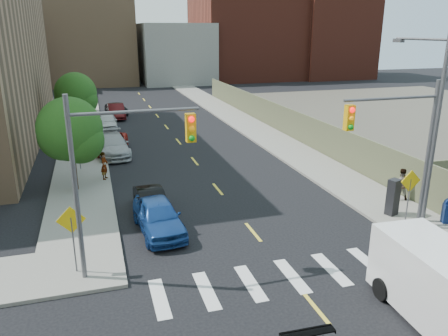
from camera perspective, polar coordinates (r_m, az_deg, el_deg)
sidewalk_nw at (r=51.60m, az=-17.90°, el=6.82°), size 3.50×73.00×0.15m
sidewalk_ne at (r=53.56m, az=-0.98°, el=8.04°), size 3.50×73.00×0.15m
fence_north at (r=41.43m, az=6.66°, el=6.72°), size 0.12×44.00×2.50m
gravel_lot at (r=53.17m, az=24.37°, el=6.35°), size 36.00×42.00×0.06m
bg_bldg_midwest at (r=81.32m, az=-17.01°, el=15.86°), size 14.00×16.00×15.00m
bg_bldg_center at (r=80.75m, az=-6.55°, el=14.70°), size 12.00×16.00×10.00m
bg_bldg_east at (r=86.21m, az=2.72°, el=16.96°), size 18.00×18.00×16.00m
bg_bldg_fareast at (r=91.01m, az=13.17°, el=17.21°), size 14.00×16.00×18.00m
smokestack at (r=93.17m, az=15.68°, el=20.12°), size 1.80×1.80×28.00m
signal_nw at (r=15.97m, az=-13.73°, el=0.76°), size 4.59×0.30×7.00m
signal_ne at (r=20.35m, az=22.18°, el=3.56°), size 4.59×0.30×7.00m
streetlight_ne at (r=22.31m, az=25.44°, el=6.12°), size 0.25×3.70×9.00m
warn_sign_nw at (r=17.34m, az=-19.25°, el=-7.34°), size 1.06×0.06×2.83m
warn_sign_ne at (r=22.16m, az=23.10°, el=-2.32°), size 1.06×0.06×2.83m
warn_sign_midwest at (r=30.16m, az=-18.54°, el=3.25°), size 1.06×0.06×2.83m
tree_west_near at (r=25.99m, az=-19.44°, el=4.31°), size 3.66×3.64×5.52m
tree_west_far at (r=40.75m, az=-18.78°, el=8.91°), size 3.66×3.64×5.52m
parked_car_blue at (r=20.54m, az=-8.58°, el=-6.22°), size 2.22×4.75×1.57m
parked_car_black at (r=22.75m, az=-9.45°, el=-4.30°), size 1.59×3.84×1.23m
parked_car_red at (r=34.56m, az=-14.42°, el=3.16°), size 2.81×5.26×1.41m
parked_car_silver at (r=33.66m, az=-14.34°, el=2.93°), size 2.49×5.55×1.58m
parked_car_white at (r=42.60m, az=-15.01°, el=5.87°), size 1.91×4.53×1.53m
parked_car_maroon at (r=47.95m, az=-13.90°, el=7.22°), size 1.72×4.65×1.52m
parked_car_grey at (r=50.22m, az=-13.89°, el=7.51°), size 2.49×4.63×1.24m
cargo_van at (r=15.78m, az=26.71°, el=-13.72°), size 2.48×5.53×2.49m
payphone at (r=23.29m, az=21.20°, el=-3.56°), size 0.67×0.60×1.85m
pedestrian_west at (r=27.89m, az=-15.36°, el=0.31°), size 0.61×0.74×1.73m
pedestrian_east at (r=25.54m, az=22.09°, el=-1.94°), size 1.03×0.92×1.76m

